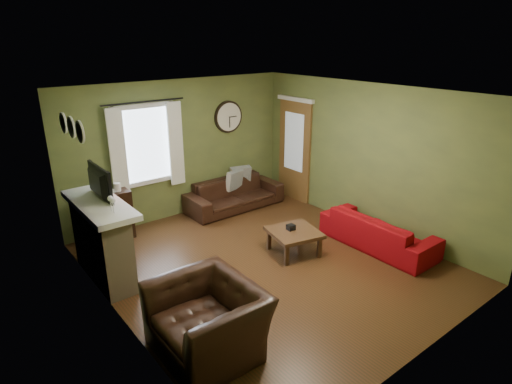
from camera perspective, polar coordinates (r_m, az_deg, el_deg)
floor at (r=6.74m, az=1.45°, el=-9.52°), size 4.60×5.20×0.00m
ceiling at (r=5.90m, az=1.68°, el=12.97°), size 4.60×5.20×0.00m
wall_left at (r=5.15m, az=-18.62°, el=-4.33°), size 0.00×5.20×2.60m
wall_right at (r=7.81m, az=14.70°, el=4.38°), size 0.00×5.20×2.60m
wall_back at (r=8.28m, az=-10.06°, el=5.63°), size 4.60×0.00×2.60m
wall_front at (r=4.67m, az=22.54°, el=-7.42°), size 4.60×0.00×2.60m
fireplace at (r=6.51m, az=-19.81°, el=-6.49°), size 0.40×1.40×1.10m
firebox at (r=6.67m, az=-18.01°, el=-8.01°), size 0.04×0.60×0.55m
mantel at (r=6.29m, az=-20.19°, el=-1.61°), size 0.58×1.60×0.08m
tv at (r=6.36m, az=-20.69°, el=0.63°), size 0.08×0.60×0.35m
tv_screen at (r=6.36m, az=-20.07°, el=1.25°), size 0.02×0.62×0.36m
medallion_left at (r=5.60m, az=-22.41°, el=7.43°), size 0.28×0.28×0.03m
medallion_mid at (r=5.93m, az=-23.40°, el=7.94°), size 0.28×0.28×0.03m
medallion_right at (r=6.27m, az=-24.29°, el=8.40°), size 0.28×0.28×0.03m
window_pane at (r=7.92m, az=-14.54°, el=6.12°), size 1.00×0.02×1.30m
curtain_rod at (r=7.69m, az=-14.73°, el=11.55°), size 0.03×0.03×1.50m
curtain_left at (r=7.65m, az=-17.94°, el=4.89°), size 0.28×0.04×1.55m
curtain_right at (r=8.07m, az=-10.65°, el=6.31°), size 0.28×0.04×1.55m
wall_clock at (r=8.69m, az=-3.64°, el=9.96°), size 0.64×0.06×0.64m
door at (r=9.04m, az=5.15°, el=5.45°), size 0.05×0.90×2.10m
bookshelf at (r=7.70m, az=-18.86°, el=-3.19°), size 0.72×0.31×0.86m
book at (r=7.52m, az=-19.63°, el=0.55°), size 0.24×0.29×0.02m
sofa_brown at (r=8.72m, az=-2.89°, el=-0.27°), size 2.02×0.79×0.59m
pillow_left at (r=8.76m, az=-2.90°, el=1.60°), size 0.41×0.21×0.40m
pillow_right at (r=8.97m, az=-2.12°, el=2.07°), size 0.46×0.23×0.44m
sofa_red at (r=7.41m, az=15.99°, el=-5.00°), size 0.76×1.95×0.57m
armchair at (r=4.95m, az=-6.47°, el=-16.61°), size 1.06×1.21×0.78m
coffee_table at (r=6.99m, az=5.05°, el=-6.63°), size 0.89×0.89×0.40m
tissue_box at (r=6.92m, az=4.65°, el=-5.01°), size 0.13×0.13×0.09m
wine_glass_a at (r=5.78m, az=-18.50°, el=-1.75°), size 0.07×0.07×0.21m
wine_glass_b at (r=5.86m, az=-18.79°, el=-1.50°), size 0.07×0.07×0.21m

